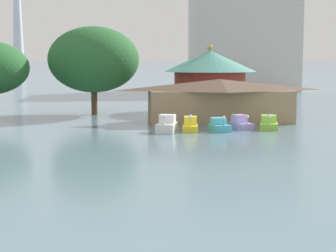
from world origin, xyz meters
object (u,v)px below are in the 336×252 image
at_px(pedal_boat_lavender, 241,123).
at_px(background_building_block, 242,35).
at_px(boathouse, 220,100).
at_px(green_roof_pavilion, 210,77).
at_px(pedal_boat_yellow, 190,125).
at_px(pedal_boat_white, 167,125).
at_px(pedal_boat_lime, 269,124).
at_px(pedal_boat_cyan, 219,126).
at_px(shoreline_tree_mid, 94,60).

xyz_separation_m(pedal_boat_lavender, background_building_block, (14.78, 63.18, 10.81)).
relative_size(boathouse, green_roof_pavilion, 1.38).
bearing_deg(pedal_boat_yellow, background_building_block, 172.32).
xyz_separation_m(pedal_boat_white, pedal_boat_lime, (9.68, 1.09, -0.09)).
relative_size(pedal_boat_white, boathouse, 0.19).
height_order(pedal_boat_cyan, boathouse, boathouse).
distance_m(pedal_boat_yellow, shoreline_tree_mid, 19.31).
height_order(pedal_boat_cyan, green_roof_pavilion, green_roof_pavilion).
height_order(pedal_boat_lime, background_building_block, background_building_block).
xyz_separation_m(pedal_boat_white, shoreline_tree_mid, (-7.02, 16.32, 5.84)).
distance_m(pedal_boat_cyan, shoreline_tree_mid, 20.88).
xyz_separation_m(pedal_boat_yellow, green_roof_pavilion, (4.87, 18.00, 3.73)).
distance_m(pedal_boat_yellow, background_building_block, 68.15).
height_order(boathouse, background_building_block, background_building_block).
height_order(boathouse, shoreline_tree_mid, shoreline_tree_mid).
height_order(pedal_boat_lavender, boathouse, boathouse).
bearing_deg(background_building_block, pedal_boat_white, -108.68).
relative_size(pedal_boat_lime, shoreline_tree_mid, 0.30).
bearing_deg(pedal_boat_white, pedal_boat_lime, 112.76).
height_order(pedal_boat_white, boathouse, boathouse).
distance_m(pedal_boat_white, shoreline_tree_mid, 18.70).
height_order(pedal_boat_yellow, green_roof_pavilion, green_roof_pavilion).
xyz_separation_m(boathouse, green_roof_pavilion, (0.87, 11.21, 1.92)).
relative_size(pedal_boat_lavender, pedal_boat_lime, 0.93).
bearing_deg(pedal_boat_lime, background_building_block, -176.47).
relative_size(pedal_boat_white, pedal_boat_cyan, 1.11).
bearing_deg(pedal_boat_yellow, pedal_boat_cyan, 93.96).
bearing_deg(background_building_block, pedal_boat_yellow, -107.03).
xyz_separation_m(pedal_boat_lavender, green_roof_pavilion, (-0.05, 16.84, 3.73)).
bearing_deg(pedal_boat_white, pedal_boat_cyan, 108.48).
distance_m(pedal_boat_white, green_roof_pavilion, 20.07).
distance_m(pedal_boat_yellow, pedal_boat_lavender, 5.05).
bearing_deg(pedal_boat_cyan, green_roof_pavilion, 162.37).
xyz_separation_m(pedal_boat_white, boathouse, (6.19, 7.22, 1.72)).
bearing_deg(background_building_block, boathouse, -105.27).
xyz_separation_m(pedal_boat_lime, green_roof_pavilion, (-2.61, 17.33, 3.74)).
distance_m(pedal_boat_lavender, shoreline_tree_mid, 21.26).
xyz_separation_m(pedal_boat_white, background_building_block, (21.90, 64.77, 10.72)).
relative_size(boathouse, background_building_block, 0.70).
distance_m(pedal_boat_cyan, pedal_boat_lime, 4.96).
bearing_deg(pedal_boat_lavender, pedal_boat_lime, 60.15).
xyz_separation_m(pedal_boat_lime, shoreline_tree_mid, (-16.70, 15.23, 5.93)).
height_order(pedal_boat_white, shoreline_tree_mid, shoreline_tree_mid).
relative_size(pedal_boat_yellow, green_roof_pavilion, 0.26).
bearing_deg(pedal_boat_lime, pedal_boat_yellow, -70.52).
distance_m(green_roof_pavilion, background_building_block, 49.17).
bearing_deg(green_roof_pavilion, pedal_boat_lavender, -89.83).
bearing_deg(pedal_boat_yellow, pedal_boat_lime, 104.44).
xyz_separation_m(pedal_boat_yellow, pedal_boat_lime, (7.48, 0.67, -0.01)).
relative_size(green_roof_pavilion, shoreline_tree_mid, 1.07).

